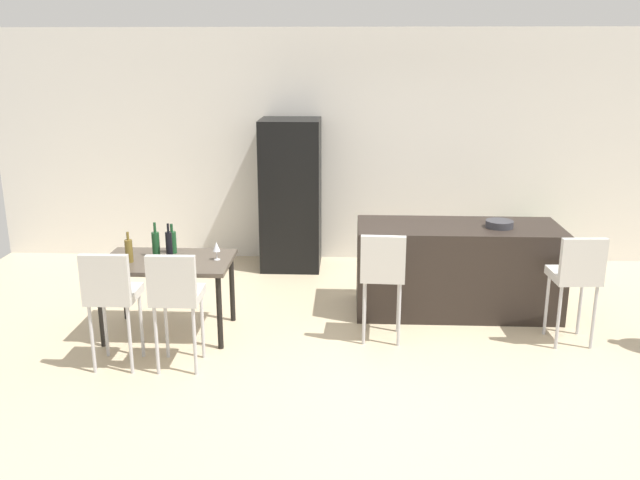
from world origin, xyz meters
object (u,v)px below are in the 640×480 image
object	(u,v)px
dining_chair_far	(176,292)
wine_bottle_inner	(169,244)
kitchen_island	(457,269)
dining_chair_near	(111,291)
fruit_bowl	(499,224)
potted_plant	(534,245)
wine_glass_left	(216,247)
wine_bottle_end	(129,250)
wine_bottle_right	(156,244)
refrigerator	(291,195)
wine_bottle_far	(172,242)
bar_chair_middle	(577,273)
dining_table	(167,268)
bar_chair_left	(383,270)

from	to	relation	value
dining_chair_far	wine_bottle_inner	bearing A→B (deg)	107.77
kitchen_island	dining_chair_near	size ratio (longest dim) A/B	1.95
fruit_bowl	potted_plant	bearing A→B (deg)	61.79
dining_chair_far	wine_glass_left	size ratio (longest dim) A/B	6.03
kitchen_island	wine_glass_left	size ratio (longest dim) A/B	11.79
kitchen_island	wine_glass_left	world-z (taller)	kitchen_island
wine_glass_left	wine_bottle_end	bearing A→B (deg)	-172.30
fruit_bowl	wine_bottle_inner	bearing A→B (deg)	-169.50
wine_bottle_right	wine_bottle_inner	xyz separation A→B (m)	(0.14, -0.04, 0.01)
refrigerator	fruit_bowl	size ratio (longest dim) A/B	6.75
dining_chair_far	fruit_bowl	bearing A→B (deg)	25.49
wine_bottle_far	dining_chair_far	bearing A→B (deg)	-74.35
bar_chair_middle	potted_plant	bearing A→B (deg)	84.06
kitchen_island	wine_bottle_right	size ratio (longest dim) A/B	6.15
dining_table	dining_chair_far	size ratio (longest dim) A/B	1.15
wine_bottle_end	wine_glass_left	xyz separation A→B (m)	(0.79, 0.11, 0.01)
bar_chair_left	wine_bottle_end	world-z (taller)	bar_chair_left
bar_chair_middle	wine_bottle_end	distance (m)	4.09
wine_bottle_inner	potted_plant	xyz separation A→B (m)	(3.98, 2.05, -0.55)
dining_chair_near	dining_chair_far	xyz separation A→B (m)	(0.54, 0.00, 0.00)
bar_chair_middle	wine_glass_left	size ratio (longest dim) A/B	6.03
dining_chair_near	dining_chair_far	size ratio (longest dim) A/B	1.00
wine_bottle_inner	dining_chair_near	bearing A→B (deg)	-109.46
wine_glass_left	wine_bottle_right	bearing A→B (deg)	172.53
wine_bottle_right	wine_bottle_inner	bearing A→B (deg)	-16.33
wine_bottle_inner	bar_chair_left	bearing A→B (deg)	-4.12
wine_bottle_far	potted_plant	bearing A→B (deg)	25.32
refrigerator	wine_bottle_end	bearing A→B (deg)	-120.69
dining_chair_near	fruit_bowl	world-z (taller)	dining_chair_near
wine_bottle_far	wine_bottle_end	bearing A→B (deg)	-136.64
wine_bottle_inner	wine_bottle_end	distance (m)	0.37
wine_bottle_end	refrigerator	size ratio (longest dim) A/B	0.16
potted_plant	wine_bottle_inner	bearing A→B (deg)	-152.73
kitchen_island	refrigerator	size ratio (longest dim) A/B	1.11
potted_plant	refrigerator	bearing A→B (deg)	179.81
wine_bottle_far	wine_glass_left	size ratio (longest dim) A/B	1.66
potted_plant	kitchen_island	bearing A→B (deg)	-129.80
wine_bottle_right	wine_bottle_far	distance (m)	0.18
wine_bottle_far	bar_chair_left	bearing A→B (deg)	-8.64
bar_chair_left	potted_plant	size ratio (longest dim) A/B	1.89
dining_table	dining_chair_far	distance (m)	0.80
kitchen_island	bar_chair_middle	xyz separation A→B (m)	(0.94, -0.79, 0.24)
wine_bottle_end	wine_glass_left	size ratio (longest dim) A/B	1.66
wine_bottle_end	refrigerator	bearing A→B (deg)	59.31
dining_chair_far	fruit_bowl	distance (m)	3.26
kitchen_island	wine_bottle_inner	size ratio (longest dim) A/B	6.12
kitchen_island	bar_chair_left	world-z (taller)	bar_chair_left
wine_bottle_end	potted_plant	distance (m)	4.87
dining_table	potted_plant	distance (m)	4.53
dining_table	potted_plant	xyz separation A→B (m)	(3.99, 2.11, -0.34)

